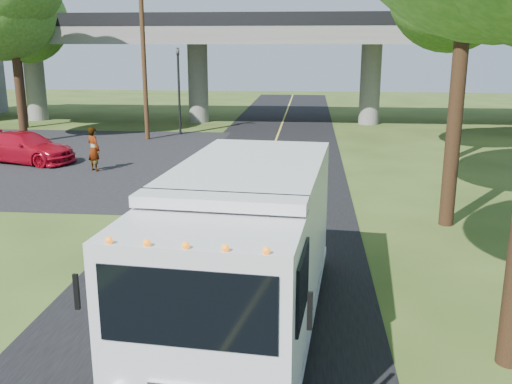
# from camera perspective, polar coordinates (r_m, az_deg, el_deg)

# --- Properties ---
(ground) EXTENTS (120.00, 120.00, 0.00)m
(ground) POSITION_cam_1_polar(r_m,az_deg,el_deg) (10.08, -6.90, -17.98)
(ground) COLOR #324518
(ground) RESTS_ON ground
(road) EXTENTS (7.00, 90.00, 0.02)m
(road) POSITION_cam_1_polar(r_m,az_deg,el_deg) (19.16, -0.61, -1.78)
(road) COLOR black
(road) RESTS_ON ground
(parking_lot) EXTENTS (16.00, 18.00, 0.01)m
(parking_lot) POSITION_cam_1_polar(r_m,az_deg,el_deg) (29.79, -20.46, 3.20)
(parking_lot) COLOR black
(parking_lot) RESTS_ON ground
(lane_line) EXTENTS (0.12, 90.00, 0.01)m
(lane_line) POSITION_cam_1_polar(r_m,az_deg,el_deg) (19.16, -0.61, -1.73)
(lane_line) COLOR gold
(lane_line) RESTS_ON road
(overpass) EXTENTS (54.00, 10.00, 7.30)m
(overpass) POSITION_cam_1_polar(r_m,az_deg,el_deg) (40.34, 2.74, 13.35)
(overpass) COLOR slate
(overpass) RESTS_ON ground
(traffic_signal) EXTENTS (0.18, 0.22, 5.20)m
(traffic_signal) POSITION_cam_1_polar(r_m,az_deg,el_deg) (35.26, -7.74, 10.86)
(traffic_signal) COLOR black
(traffic_signal) RESTS_ON ground
(utility_pole) EXTENTS (1.60, 0.26, 9.00)m
(utility_pole) POSITION_cam_1_polar(r_m,az_deg,el_deg) (33.65, -11.16, 12.93)
(utility_pole) COLOR #472D19
(utility_pole) RESTS_ON ground
(tree_left_far) EXTENTS (5.26, 5.16, 9.89)m
(tree_left_far) POSITION_cam_1_polar(r_m,az_deg,el_deg) (40.74, -22.93, 16.35)
(tree_left_far) COLOR #382314
(tree_left_far) RESTS_ON ground
(step_van) EXTENTS (3.42, 7.75, 3.16)m
(step_van) POSITION_cam_1_polar(r_m,az_deg,el_deg) (10.80, -1.26, -5.40)
(step_van) COLOR silver
(step_van) RESTS_ON ground
(red_sedan) EXTENTS (5.27, 3.22, 1.43)m
(red_sedan) POSITION_cam_1_polar(r_m,az_deg,el_deg) (28.88, -22.06, 4.15)
(red_sedan) COLOR #AB0A1D
(red_sedan) RESTS_ON ground
(pedestrian) EXTENTS (0.85, 0.80, 1.95)m
(pedestrian) POSITION_cam_1_polar(r_m,az_deg,el_deg) (25.82, -15.92, 4.13)
(pedestrian) COLOR gray
(pedestrian) RESTS_ON ground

